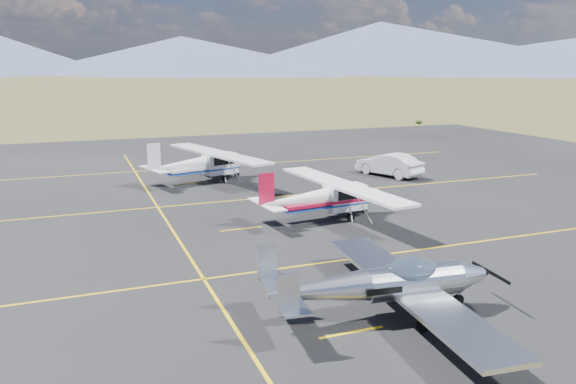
{
  "coord_description": "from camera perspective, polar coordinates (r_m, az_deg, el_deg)",
  "views": [
    {
      "loc": [
        -9.91,
        -16.46,
        7.39
      ],
      "look_at": [
        -0.73,
        7.38,
        1.6
      ],
      "focal_mm": 35.0,
      "sensor_mm": 36.0,
      "label": 1
    }
  ],
  "objects": [
    {
      "name": "ground",
      "position": [
        20.58,
        9.43,
        -8.45
      ],
      "size": [
        1600.0,
        1600.0,
        0.0
      ],
      "primitive_type": "plane",
      "color": "#383D1C",
      "rests_on": "ground"
    },
    {
      "name": "apron",
      "position": [
        26.51,
        1.78,
        -3.42
      ],
      "size": [
        72.0,
        72.0,
        0.02
      ],
      "primitive_type": "cube",
      "color": "black",
      "rests_on": "ground"
    },
    {
      "name": "aircraft_low_wing",
      "position": [
        17.22,
        10.11,
        -9.16
      ],
      "size": [
        7.05,
        9.8,
        2.12
      ],
      "rotation": [
        0.0,
        0.0,
        -0.09
      ],
      "color": "silver",
      "rests_on": "apron"
    },
    {
      "name": "aircraft_cessna",
      "position": [
        27.36,
        3.72,
        -0.46
      ],
      "size": [
        6.14,
        10.18,
        2.57
      ],
      "rotation": [
        0.0,
        0.0,
        0.11
      ],
      "color": "white",
      "rests_on": "apron"
    },
    {
      "name": "aircraft_plain",
      "position": [
        36.67,
        -8.64,
        2.94
      ],
      "size": [
        7.3,
        10.81,
        2.75
      ],
      "rotation": [
        0.0,
        0.0,
        0.29
      ],
      "color": "silver",
      "rests_on": "apron"
    },
    {
      "name": "sedan",
      "position": [
        38.83,
        10.23,
        2.77
      ],
      "size": [
        3.25,
        4.98,
        1.55
      ],
      "primitive_type": "imported",
      "rotation": [
        0.0,
        0.0,
        3.52
      ],
      "color": "white",
      "rests_on": "apron"
    }
  ]
}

